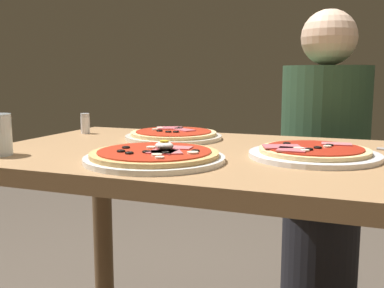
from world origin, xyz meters
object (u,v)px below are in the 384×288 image
Objects in this scene: dining_table at (235,200)px; pizza_foreground at (155,156)px; pizza_across_left at (314,153)px; pizza_across_right at (174,135)px; diner_person at (323,179)px; salt_shaker at (85,124)px.

dining_table is 4.05× the size of pizza_foreground.
pizza_across_left and pizza_across_right have the same top height.
pizza_foreground is 1.04× the size of pizza_across_left.
dining_table is at bearing 51.95° from pizza_foreground.
diner_person is at bearing 92.58° from pizza_across_left.
pizza_across_right is at bearing 106.57° from pizza_foreground.
diner_person is at bearing 70.13° from pizza_foreground.
pizza_foreground is 0.56m from salt_shaker.
dining_table is at bearing -34.50° from pizza_across_right.
pizza_across_left is 4.57× the size of salt_shaker.
dining_table is at bearing -17.67° from salt_shaker.
pizza_across_left is at bearing 28.32° from pizza_foreground.
pizza_foreground is 0.90m from diner_person.
pizza_across_right is (-0.43, 0.17, 0.00)m from pizza_across_left.
pizza_across_left is 0.78m from salt_shaker.
pizza_across_right is at bearing 145.50° from dining_table.
diner_person is (0.73, 0.47, -0.23)m from salt_shaker.
salt_shaker reaches higher than pizza_across_right.
salt_shaker is (-0.43, 0.36, 0.02)m from pizza_foreground.
pizza_across_left is 0.26× the size of diner_person.
pizza_across_left is at bearing -0.38° from dining_table.
dining_table is 4.22× the size of pizza_across_left.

